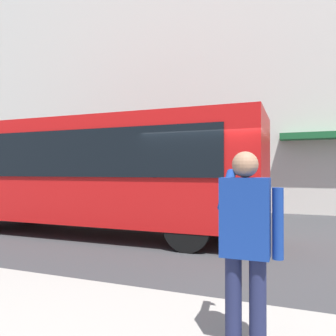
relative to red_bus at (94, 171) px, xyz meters
name	(u,v)px	position (x,y,z in m)	size (l,w,h in m)	color
ground_plane	(210,244)	(-3.29, 0.22, -1.68)	(60.00, 60.00, 0.00)	#38383A
building_facade_far	(248,70)	(-3.31, -6.58, 4.30)	(28.00, 1.55, 12.00)	beige
red_bus	(94,171)	(0.00, 0.00, 0.00)	(9.05, 2.54, 3.08)	red
pedestrian_photographer	(246,236)	(-4.72, 4.84, -0.54)	(0.53, 0.52, 1.70)	#1E2347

